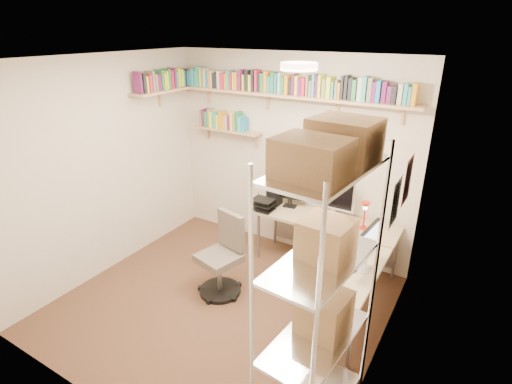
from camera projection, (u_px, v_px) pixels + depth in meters
ground at (223, 303)px, 4.29m from camera, size 3.20×3.20×0.00m
room_shell at (218, 167)px, 3.70m from camera, size 3.24×3.04×2.52m
wall_shelves at (252, 93)px, 4.74m from camera, size 3.12×1.09×0.80m
corner_desk at (322, 228)px, 4.50m from camera, size 1.74×1.69×1.13m
office_chair at (223, 261)px, 4.36m from camera, size 0.50×0.51×0.92m
wire_rack at (325, 242)px, 2.48m from camera, size 0.53×0.95×2.26m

